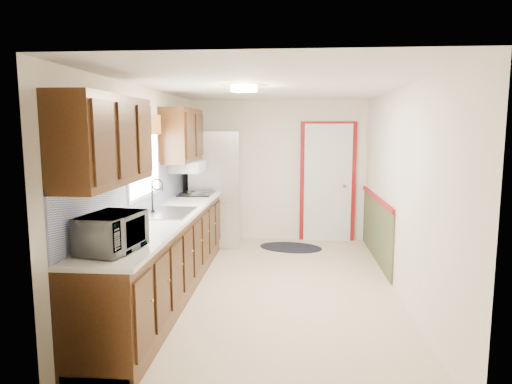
# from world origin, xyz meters

# --- Properties ---
(room_shell) EXTENTS (3.20, 5.20, 2.52)m
(room_shell) POSITION_xyz_m (0.00, 0.00, 1.20)
(room_shell) COLOR beige
(room_shell) RESTS_ON ground
(kitchen_run) EXTENTS (0.63, 4.00, 2.20)m
(kitchen_run) POSITION_xyz_m (-1.24, -0.29, 0.81)
(kitchen_run) COLOR #331C0B
(kitchen_run) RESTS_ON ground
(back_wall_trim) EXTENTS (1.12, 2.30, 2.08)m
(back_wall_trim) POSITION_xyz_m (0.99, 2.21, 0.89)
(back_wall_trim) COLOR maroon
(back_wall_trim) RESTS_ON ground
(ceiling_fixture) EXTENTS (0.30, 0.30, 0.06)m
(ceiling_fixture) POSITION_xyz_m (-0.30, -0.20, 2.36)
(ceiling_fixture) COLOR #FFD88C
(ceiling_fixture) RESTS_ON room_shell
(microwave) EXTENTS (0.38, 0.59, 0.38)m
(microwave) POSITION_xyz_m (-1.20, -1.85, 1.13)
(microwave) COLOR white
(microwave) RESTS_ON kitchen_run
(refrigerator) EXTENTS (0.86, 0.82, 1.87)m
(refrigerator) POSITION_xyz_m (-1.02, 2.05, 0.94)
(refrigerator) COLOR #B7B7BC
(refrigerator) RESTS_ON ground
(rug) EXTENTS (1.13, 0.86, 0.01)m
(rug) POSITION_xyz_m (0.23, 1.90, 0.01)
(rug) COLOR black
(rug) RESTS_ON ground
(cooktop) EXTENTS (0.49, 0.59, 0.02)m
(cooktop) POSITION_xyz_m (-1.19, 1.36, 0.95)
(cooktop) COLOR black
(cooktop) RESTS_ON kitchen_run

